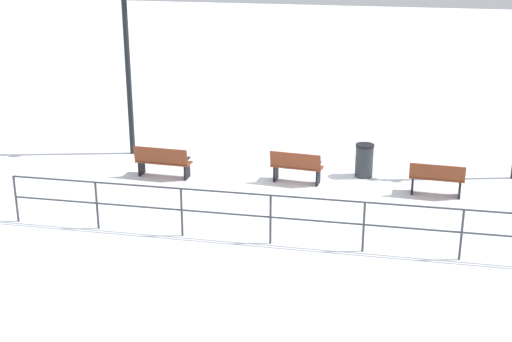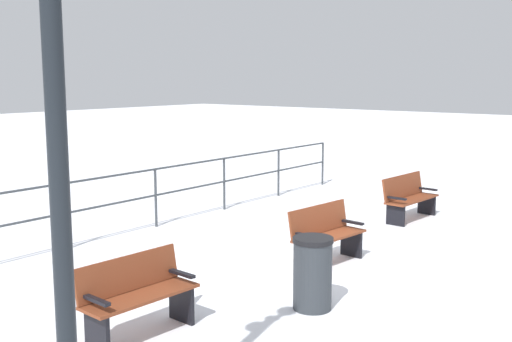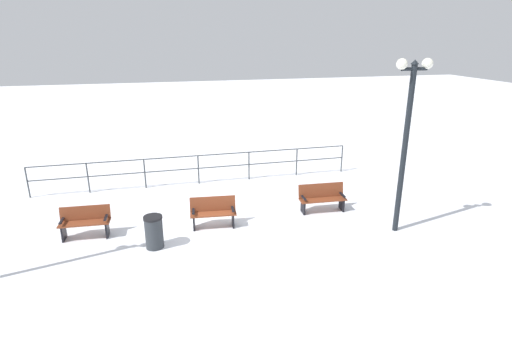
% 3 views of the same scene
% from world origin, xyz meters
% --- Properties ---
extents(ground_plane, '(80.00, 80.00, 0.00)m').
position_xyz_m(ground_plane, '(0.00, 0.00, 0.00)').
color(ground_plane, white).
rests_on(ground_plane, ground).
extents(bench_nearest, '(0.57, 1.39, 0.89)m').
position_xyz_m(bench_nearest, '(-0.13, -3.61, 0.47)').
color(bench_nearest, brown).
rests_on(bench_nearest, ground).
extents(bench_second, '(0.62, 1.40, 0.89)m').
position_xyz_m(bench_second, '(0.07, 0.01, 0.46)').
color(bench_second, brown).
rests_on(bench_second, ground).
extents(bench_third, '(0.57, 1.54, 0.89)m').
position_xyz_m(bench_third, '(-0.21, 3.61, 0.46)').
color(bench_third, brown).
rests_on(bench_third, ground).
extents(lamppost_middle, '(0.29, 1.04, 4.92)m').
position_xyz_m(lamppost_middle, '(1.62, 5.18, 3.21)').
color(lamppost_middle, black).
rests_on(lamppost_middle, ground).
extents(waterfront_railing, '(0.05, 12.00, 1.14)m').
position_xyz_m(waterfront_railing, '(-3.75, -0.00, 0.76)').
color(waterfront_railing, '#383D42').
rests_on(waterfront_railing, ground).
extents(trash_bin, '(0.51, 0.51, 0.91)m').
position_xyz_m(trash_bin, '(0.96, -1.72, 0.46)').
color(trash_bin, '#2D3338').
rests_on(trash_bin, ground).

